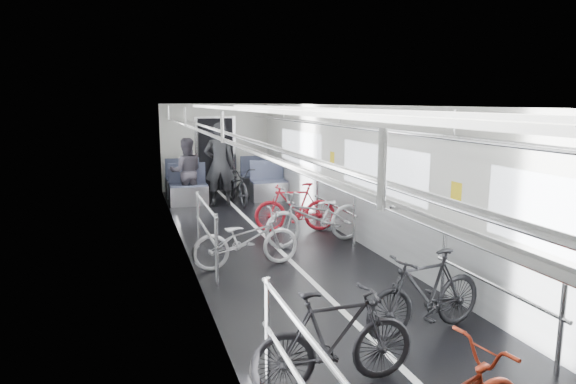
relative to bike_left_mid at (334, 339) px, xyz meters
name	(u,v)px	position (x,y,z in m)	size (l,w,h in m)	color
car_shell	(262,175)	(0.73, 5.26, 0.67)	(3.02, 14.01, 2.41)	black
bike_left_mid	(334,339)	(0.00, 0.00, 0.00)	(0.43, 1.51, 0.91)	black
bike_left_far	(246,239)	(0.01, 3.48, -0.02)	(0.57, 1.63, 0.86)	#BAB9BF
bike_right_near	(425,292)	(1.34, 0.71, 0.00)	(0.43, 1.51, 0.91)	black
bike_right_mid	(316,216)	(1.44, 4.32, 0.05)	(0.67, 1.92, 1.01)	#B8B9BE
bike_right_far	(295,207)	(1.39, 5.31, 0.01)	(0.44, 1.56, 0.94)	#A5141F
bike_aisle	(238,185)	(0.90, 8.28, 0.00)	(0.60, 1.72, 0.90)	black
person_standing	(219,164)	(0.46, 8.28, 0.53)	(0.72, 0.47, 1.97)	black
person_seated	(186,172)	(-0.30, 8.52, 0.35)	(0.78, 0.61, 1.61)	#312D35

